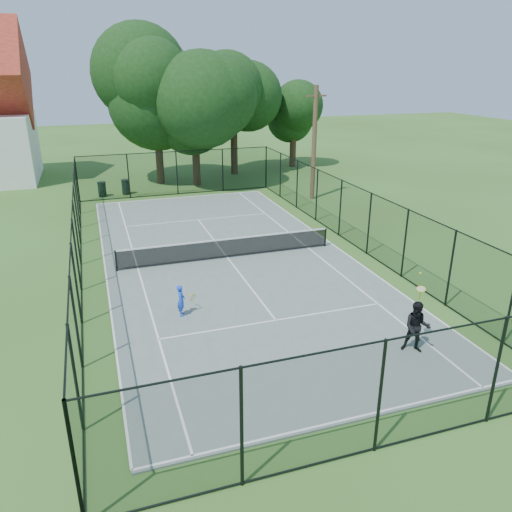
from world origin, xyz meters
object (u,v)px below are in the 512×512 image
object	(u,v)px
trash_bin_right	(126,187)
utility_pole	(314,143)
tennis_net	(227,247)
trash_bin_left	(102,189)
player_black	(417,327)
player_blue	(181,300)

from	to	relation	value
trash_bin_right	utility_pole	xyz separation A→B (m)	(11.80, -5.21, 3.18)
tennis_net	trash_bin_left	world-z (taller)	trash_bin_left
tennis_net	trash_bin_right	world-z (taller)	trash_bin_right
trash_bin_left	player_black	xyz separation A→B (m)	(8.44, -23.69, 0.39)
utility_pole	player_black	world-z (taller)	utility_pole
trash_bin_right	player_blue	size ratio (longest dim) A/B	0.88
tennis_net	player_blue	bearing A→B (deg)	-121.74
trash_bin_left	tennis_net	bearing A→B (deg)	-70.36
utility_pole	player_blue	bearing A→B (deg)	-129.36
trash_bin_right	player_blue	bearing A→B (deg)	-88.93
tennis_net	trash_bin_left	distance (m)	14.92
tennis_net	utility_pole	xyz separation A→B (m)	(8.38, 9.00, 3.13)
utility_pole	trash_bin_left	bearing A→B (deg)	159.35
tennis_net	utility_pole	bearing A→B (deg)	47.05
tennis_net	player_black	world-z (taller)	player_black
player_blue	utility_pole	bearing A→B (deg)	50.64
tennis_net	player_blue	xyz separation A→B (m)	(-3.06, -4.95, 0.07)
trash_bin_left	player_blue	bearing A→B (deg)	-84.13
utility_pole	player_black	size ratio (longest dim) A/B	3.06
trash_bin_left	player_black	bearing A→B (deg)	-70.38
tennis_net	utility_pole	world-z (taller)	utility_pole
trash_bin_left	trash_bin_right	distance (m)	1.60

